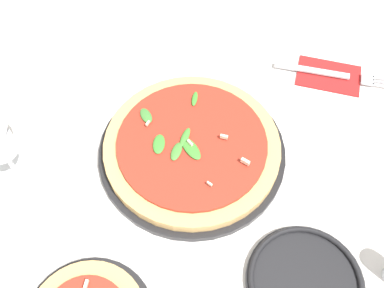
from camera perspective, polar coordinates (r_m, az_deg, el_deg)
The scene contains 5 objects.
ground_plane at distance 0.75m, azimuth -1.87°, elevation -0.19°, with size 6.00×6.00×0.00m, color silver.
pizza_arugula_main at distance 0.73m, azimuth -0.01°, elevation -0.56°, with size 0.30×0.30×0.05m.
napkin at distance 0.88m, azimuth 16.97°, elevation 8.36°, with size 0.13×0.11×0.01m.
fork at distance 0.87m, azimuth 17.58°, elevation 8.46°, with size 0.21×0.09×0.00m.
side_plate_white at distance 0.67m, azimuth 14.19°, elevation -16.62°, with size 0.16×0.16×0.02m.
Camera 1 is at (0.24, -0.32, 0.63)m, focal length 42.00 mm.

